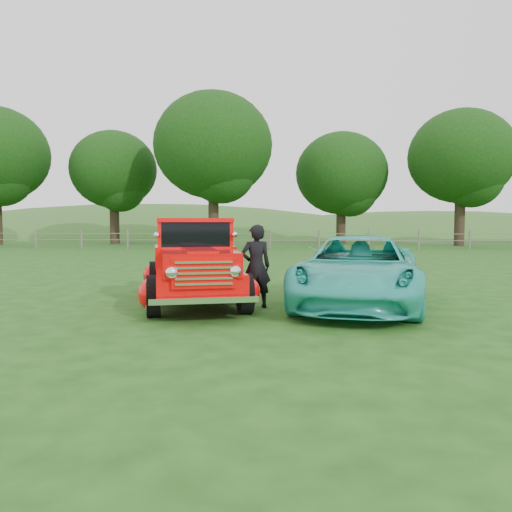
# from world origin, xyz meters

# --- Properties ---
(ground) EXTENTS (140.00, 140.00, 0.00)m
(ground) POSITION_xyz_m (0.00, 0.00, 0.00)
(ground) COLOR #1B4512
(ground) RESTS_ON ground
(distant_hills) EXTENTS (116.00, 60.00, 18.00)m
(distant_hills) POSITION_xyz_m (-4.08, 59.46, -4.55)
(distant_hills) COLOR #355E22
(distant_hills) RESTS_ON ground
(fence_line) EXTENTS (48.00, 0.12, 1.20)m
(fence_line) POSITION_xyz_m (0.00, 22.00, 0.60)
(fence_line) COLOR #696358
(fence_line) RESTS_ON ground
(tree_mid_west) EXTENTS (6.40, 6.40, 8.46)m
(tree_mid_west) POSITION_xyz_m (-12.00, 28.00, 5.55)
(tree_mid_west) COLOR black
(tree_mid_west) RESTS_ON ground
(tree_near_west) EXTENTS (8.00, 8.00, 10.42)m
(tree_near_west) POSITION_xyz_m (-4.00, 25.00, 6.80)
(tree_near_west) COLOR black
(tree_near_west) RESTS_ON ground
(tree_near_east) EXTENTS (6.80, 6.80, 8.33)m
(tree_near_east) POSITION_xyz_m (5.00, 29.00, 5.25)
(tree_near_east) COLOR black
(tree_near_east) RESTS_ON ground
(tree_mid_east) EXTENTS (7.20, 7.20, 9.44)m
(tree_mid_east) POSITION_xyz_m (13.00, 27.00, 6.17)
(tree_mid_east) COLOR black
(tree_mid_east) RESTS_ON ground
(red_pickup) EXTENTS (3.15, 5.27, 1.78)m
(red_pickup) POSITION_xyz_m (-0.73, 1.61, 0.80)
(red_pickup) COLOR black
(red_pickup) RESTS_ON ground
(teal_sedan) EXTENTS (3.29, 5.48, 1.42)m
(teal_sedan) POSITION_xyz_m (2.69, 1.44, 0.71)
(teal_sedan) COLOR #2FBEAD
(teal_sedan) RESTS_ON ground
(man) EXTENTS (0.69, 0.56, 1.65)m
(man) POSITION_xyz_m (0.63, 1.02, 0.83)
(man) COLOR black
(man) RESTS_ON ground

